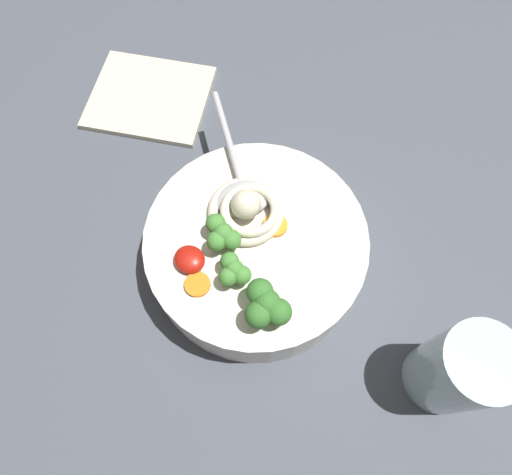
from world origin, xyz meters
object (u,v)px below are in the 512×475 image
(drinking_glass, at_px, (459,370))
(folded_napkin, at_px, (150,97))
(noodle_pile, at_px, (248,208))
(soup_bowl, at_px, (256,249))
(soup_spoon, at_px, (243,189))

(drinking_glass, bearing_deg, folded_napkin, 169.82)
(noodle_pile, bearing_deg, drinking_glass, -1.56)
(soup_bowl, xyz_separation_m, drinking_glass, (0.24, 0.01, 0.03))
(soup_bowl, height_order, soup_spoon, soup_spoon)
(drinking_glass, xyz_separation_m, folded_napkin, (-0.50, 0.09, -0.06))
(noodle_pile, height_order, soup_spoon, noodle_pile)
(soup_spoon, height_order, folded_napkin, soup_spoon)
(soup_bowl, relative_size, drinking_glass, 2.00)
(soup_spoon, bearing_deg, noodle_pile, 178.09)
(folded_napkin, bearing_deg, soup_bowl, -20.80)
(drinking_glass, relative_size, folded_napkin, 0.76)
(soup_bowl, distance_m, drinking_glass, 0.24)
(noodle_pile, bearing_deg, soup_bowl, -35.80)
(noodle_pile, height_order, drinking_glass, drinking_glass)
(soup_bowl, relative_size, folded_napkin, 1.51)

